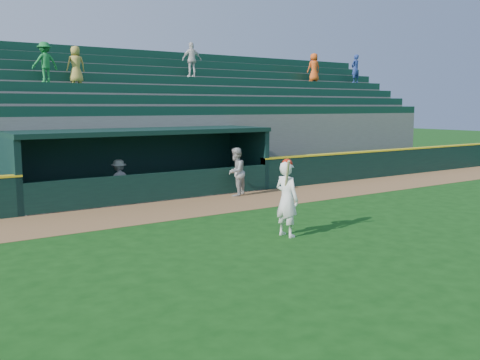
{
  "coord_description": "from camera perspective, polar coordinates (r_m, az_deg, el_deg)",
  "views": [
    {
      "loc": [
        -8.08,
        -10.13,
        3.26
      ],
      "look_at": [
        0.0,
        1.6,
        1.3
      ],
      "focal_mm": 40.0,
      "sensor_mm": 36.0,
      "label": 1
    }
  ],
  "objects": [
    {
      "name": "dugout",
      "position": [
        19.94,
        -10.5,
        2.23
      ],
      "size": [
        9.4,
        2.8,
        2.46
      ],
      "color": "slate",
      "rests_on": "ground"
    },
    {
      "name": "dugout_player_front",
      "position": [
        19.56,
        -0.44,
        0.87
      ],
      "size": [
        1.09,
        1.03,
        1.78
      ],
      "primitive_type": "imported",
      "rotation": [
        0.0,
        0.0,
        3.7
      ],
      "color": "#A7A7A2",
      "rests_on": "ground"
    },
    {
      "name": "wall_stripe_right",
      "position": [
        26.37,
        16.06,
        3.11
      ],
      "size": [
        15.5,
        0.32,
        0.06
      ],
      "primitive_type": "cube",
      "color": "yellow",
      "rests_on": "field_wall_right"
    },
    {
      "name": "ground",
      "position": [
        13.36,
        3.92,
        -6.31
      ],
      "size": [
        120.0,
        120.0,
        0.0
      ],
      "primitive_type": "plane",
      "color": "#124010",
      "rests_on": "ground"
    },
    {
      "name": "batter_at_plate",
      "position": [
        13.48,
        5.01,
        -1.91
      ],
      "size": [
        0.61,
        0.82,
        1.99
      ],
      "color": "white",
      "rests_on": "ground"
    },
    {
      "name": "stands",
      "position": [
        24.11,
        -15.05,
        5.5
      ],
      "size": [
        34.5,
        6.27,
        7.59
      ],
      "color": "slate",
      "rests_on": "ground"
    },
    {
      "name": "warning_track",
      "position": [
        17.37,
        -6.19,
        -3.01
      ],
      "size": [
        40.0,
        3.0,
        0.01
      ],
      "primitive_type": "cube",
      "color": "olive",
      "rests_on": "ground"
    },
    {
      "name": "field_wall_right",
      "position": [
        26.43,
        16.0,
        1.75
      ],
      "size": [
        15.5,
        0.3,
        1.2
      ],
      "primitive_type": "cube",
      "color": "black",
      "rests_on": "ground"
    },
    {
      "name": "dugout_player_inside",
      "position": [
        18.96,
        -12.77,
        -0.03
      ],
      "size": [
        0.97,
        0.59,
        1.46
      ],
      "primitive_type": "imported",
      "rotation": [
        0.0,
        0.0,
        3.19
      ],
      "color": "#999994",
      "rests_on": "ground"
    }
  ]
}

